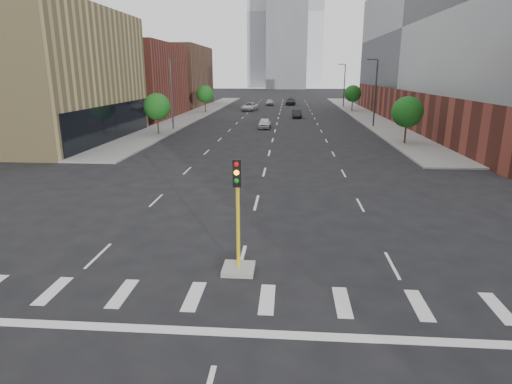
# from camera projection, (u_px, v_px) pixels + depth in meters

# --- Properties ---
(sidewalk_left_far) EXTENTS (5.00, 92.00, 0.15)m
(sidewalk_left_far) POSITION_uv_depth(u_px,v_px,m) (199.00, 113.00, 79.87)
(sidewalk_left_far) COLOR gray
(sidewalk_left_far) RESTS_ON ground
(sidewalk_right_far) EXTENTS (5.00, 92.00, 0.15)m
(sidewalk_right_far) POSITION_uv_depth(u_px,v_px,m) (362.00, 114.00, 77.65)
(sidewalk_right_far) COLOR gray
(sidewalk_right_far) RESTS_ON ground
(building_left_mid) EXTENTS (20.00, 24.00, 14.00)m
(building_left_mid) POSITION_uv_depth(u_px,v_px,m) (19.00, 76.00, 46.29)
(building_left_mid) COLOR tan
(building_left_mid) RESTS_ON ground
(building_left_far_a) EXTENTS (20.00, 22.00, 12.00)m
(building_left_far_a) POSITION_uv_depth(u_px,v_px,m) (115.00, 81.00, 71.52)
(building_left_far_a) COLOR brown
(building_left_far_a) RESTS_ON ground
(building_left_far_b) EXTENTS (20.00, 24.00, 13.00)m
(building_left_far_b) POSITION_uv_depth(u_px,v_px,m) (160.00, 76.00, 96.34)
(building_left_far_b) COLOR brown
(building_left_far_b) RESTS_ON ground
(building_right_main) EXTENTS (24.00, 70.00, 22.00)m
(building_right_main) POSITION_uv_depth(u_px,v_px,m) (488.00, 45.00, 60.19)
(building_right_main) COLOR brown
(building_right_main) RESTS_ON ground
(tower_left) EXTENTS (22.00, 22.00, 70.00)m
(tower_left) POSITION_uv_depth(u_px,v_px,m) (271.00, 14.00, 210.07)
(tower_left) COLOR #B2B7BC
(tower_left) RESTS_ON ground
(tower_right) EXTENTS (20.00, 20.00, 80.00)m
(tower_right) POSITION_uv_depth(u_px,v_px,m) (306.00, 13.00, 245.79)
(tower_right) COLOR #B2B7BC
(tower_right) RESTS_ON ground
(tower_mid) EXTENTS (18.00, 18.00, 44.00)m
(tower_mid) POSITION_uv_depth(u_px,v_px,m) (287.00, 39.00, 193.79)
(tower_mid) COLOR slate
(tower_mid) RESTS_ON ground
(median_traffic_signal) EXTENTS (1.20, 1.20, 4.40)m
(median_traffic_signal) POSITION_uv_depth(u_px,v_px,m) (238.00, 248.00, 16.09)
(median_traffic_signal) COLOR #999993
(median_traffic_signal) RESTS_ON ground
(streetlight_right_a) EXTENTS (1.60, 0.22, 9.07)m
(streetlight_right_a) POSITION_uv_depth(u_px,v_px,m) (375.00, 90.00, 58.20)
(streetlight_right_a) COLOR #2D2D30
(streetlight_right_a) RESTS_ON ground
(streetlight_right_b) EXTENTS (1.60, 0.22, 9.07)m
(streetlight_right_b) POSITION_uv_depth(u_px,v_px,m) (344.00, 84.00, 91.80)
(streetlight_right_b) COLOR #2D2D30
(streetlight_right_b) RESTS_ON ground
(streetlight_left) EXTENTS (1.60, 0.22, 9.07)m
(streetlight_left) POSITION_uv_depth(u_px,v_px,m) (172.00, 91.00, 55.38)
(streetlight_left) COLOR #2D2D30
(streetlight_left) RESTS_ON ground
(tree_left_near) EXTENTS (3.20, 3.20, 4.85)m
(tree_left_near) POSITION_uv_depth(u_px,v_px,m) (157.00, 107.00, 51.06)
(tree_left_near) COLOR #382619
(tree_left_near) RESTS_ON ground
(tree_left_far) EXTENTS (3.20, 3.20, 4.85)m
(tree_left_far) POSITION_uv_depth(u_px,v_px,m) (205.00, 94.00, 79.86)
(tree_left_far) COLOR #382619
(tree_left_far) RESTS_ON ground
(tree_right_near) EXTENTS (3.20, 3.20, 4.85)m
(tree_right_near) POSITION_uv_depth(u_px,v_px,m) (407.00, 112.00, 44.19)
(tree_right_near) COLOR #382619
(tree_right_near) RESTS_ON ground
(tree_right_far) EXTENTS (3.20, 3.20, 4.85)m
(tree_right_far) POSITION_uv_depth(u_px,v_px,m) (353.00, 94.00, 82.59)
(tree_right_far) COLOR #382619
(tree_right_far) RESTS_ON ground
(car_near_left) EXTENTS (1.67, 4.04, 1.37)m
(car_near_left) POSITION_uv_depth(u_px,v_px,m) (265.00, 123.00, 58.07)
(car_near_left) COLOR silver
(car_near_left) RESTS_ON ground
(car_mid_right) EXTENTS (1.59, 4.18, 1.36)m
(car_mid_right) POSITION_uv_depth(u_px,v_px,m) (297.00, 114.00, 71.50)
(car_mid_right) COLOR black
(car_mid_right) RESTS_ON ground
(car_far_left) EXTENTS (3.37, 5.84, 1.53)m
(car_far_left) POSITION_uv_depth(u_px,v_px,m) (250.00, 107.00, 85.18)
(car_far_left) COLOR silver
(car_far_left) RESTS_ON ground
(car_deep_right) EXTENTS (2.44, 5.59, 1.60)m
(car_deep_right) POSITION_uv_depth(u_px,v_px,m) (291.00, 101.00, 99.73)
(car_deep_right) COLOR black
(car_deep_right) RESTS_ON ground
(car_distant) EXTENTS (2.06, 4.29, 1.41)m
(car_distant) POSITION_uv_depth(u_px,v_px,m) (270.00, 102.00, 98.02)
(car_distant) COLOR #A7A8AC
(car_distant) RESTS_ON ground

